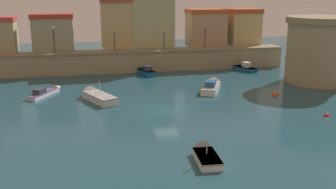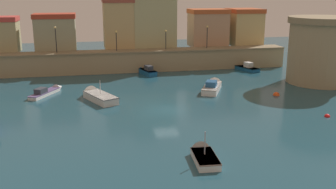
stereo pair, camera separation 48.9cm
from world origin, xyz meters
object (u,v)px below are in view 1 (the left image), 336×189
Objects in this scene: moored_boat_3 at (205,154)px; moored_boat_6 at (145,71)px; fortress_tower at (320,49)px; quay_lamp_0 at (54,36)px; moored_boat_5 at (241,67)px; quay_lamp_1 at (114,37)px; moored_boat_4 at (47,92)px; moored_boat_7 at (95,96)px; moored_boat_1 at (212,86)px; quay_lamp_2 at (164,36)px; quay_lamp_3 at (205,33)px; mooring_buoy_0 at (275,95)px; mooring_buoy_1 at (327,116)px.

moored_boat_3 reaches higher than moored_boat_6.
fortress_tower is 24.44m from moored_boat_6.
quay_lamp_0 reaches higher than moored_boat_5.
quay_lamp_1 is 6.81m from moored_boat_6.
moored_boat_3 reaches higher than moored_boat_4.
quay_lamp_1 is at bearing -9.55° from moored_boat_4.
quay_lamp_0 is 0.56× the size of moored_boat_7.
moored_boat_6 reaches higher than moored_boat_1.
quay_lamp_0 is at bearing 62.03° from moored_boat_6.
quay_lamp_2 is at bearing -68.60° from moored_boat_6.
moored_boat_4 is at bearing -145.13° from quay_lamp_2.
moored_boat_5 is at bearing -85.29° from moored_boat_7.
mooring_buoy_0 is at bearing -79.75° from quay_lamp_3.
moored_boat_3 is 16.35m from mooring_buoy_1.
quay_lamp_0 is 22.84m from quay_lamp_3.
moored_boat_6 is (0.36, 30.57, 0.18)m from moored_boat_3.
moored_boat_7 is (-17.71, -15.19, -5.08)m from quay_lamp_3.
quay_lamp_0 is at bearing 81.54° from moored_boat_1.
moored_boat_1 is (-15.17, -0.87, -3.95)m from fortress_tower.
quay_lamp_2 is 0.61× the size of moored_boat_6.
quay_lamp_1 reaches higher than moored_boat_4.
mooring_buoy_1 is at bearing -82.28° from mooring_buoy_0.
fortress_tower reaches higher than mooring_buoy_1.
fortress_tower is at bearing -25.90° from quay_lamp_1.
quay_lamp_2 is (16.25, -0.00, -0.47)m from quay_lamp_0.
quay_lamp_1 reaches higher than moored_boat_5.
quay_lamp_2 is 6.45m from moored_boat_6.
moored_boat_3 is 20.65m from mooring_buoy_0.
mooring_buoy_1 is (14.43, -23.58, -0.47)m from moored_boat_6.
mooring_buoy_1 is (14.79, 6.98, -0.29)m from moored_boat_3.
mooring_buoy_1 is at bearing -141.34° from moored_boat_7.
quay_lamp_1 reaches higher than moored_boat_3.
moored_boat_7 is at bearing 173.07° from mooring_buoy_0.
moored_boat_4 is at bearing -153.47° from quay_lamp_3.
quay_lamp_3 reaches higher than mooring_buoy_0.
fortress_tower is 16.18m from mooring_buoy_1.
fortress_tower is 1.91× the size of moored_boat_6.
quay_lamp_2 is 28.92m from mooring_buoy_1.
quay_lamp_2 reaches higher than moored_boat_4.
moored_boat_5 is at bearing -4.62° from quay_lamp_0.
moored_boat_6 is at bearing -142.45° from quay_lamp_2.
fortress_tower is 1.38× the size of moored_boat_7.
moored_boat_3 is (12.42, -33.24, -5.38)m from quay_lamp_0.
quay_lamp_3 is at bearing -34.85° from moored_boat_4.
mooring_buoy_1 is (27.61, -14.65, -0.32)m from moored_boat_4.
moored_boat_1 is at bearing -108.08° from moored_boat_7.
moored_boat_4 is 10.97× the size of mooring_buoy_1.
moored_boat_7 is at bearing 100.95° from moored_boat_5.
moored_boat_7 reaches higher than moored_boat_4.
quay_lamp_2 is at bearing 60.67° from moored_boat_5.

